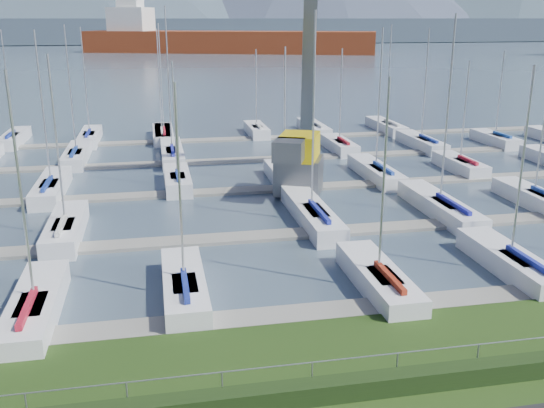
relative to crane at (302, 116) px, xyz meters
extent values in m
cube|color=#475767|center=(-4.86, 234.40, -5.73)|extent=(800.00, 540.00, 0.20)
cube|color=black|center=(-4.86, -26.00, -4.98)|extent=(80.00, 0.70, 0.70)
cylinder|color=#909398|center=(-4.86, -25.60, -4.13)|extent=(80.00, 0.04, 0.04)
cube|color=#3C4958|center=(-4.86, 304.40, 0.67)|extent=(900.00, 80.00, 12.00)
cube|color=slate|center=(-4.86, -19.60, -5.55)|extent=(90.00, 1.60, 0.25)
cube|color=#65625E|center=(-4.86, -9.60, -5.55)|extent=(90.00, 1.60, 0.25)
cube|color=slate|center=(-4.86, 0.40, -5.55)|extent=(90.00, 1.60, 0.25)
cube|color=gray|center=(-4.86, 10.40, -5.55)|extent=(90.00, 1.60, 0.25)
cube|color=slate|center=(-4.86, 20.40, -5.55)|extent=(90.00, 1.60, 0.25)
cube|color=#55575C|center=(-0.46, -1.23, -4.13)|extent=(4.18, 4.18, 2.60)
cube|color=#D8BA0C|center=(-0.46, -1.23, -2.03)|extent=(3.70, 4.13, 1.80)
cube|color=#525559|center=(1.34, 3.27, 6.97)|extent=(3.37, 11.17, 19.89)
cube|color=#575A5E|center=(-1.66, -3.23, -1.83)|extent=(2.69, 2.80, 1.40)
cube|color=maroon|center=(18.49, 189.04, -2.83)|extent=(107.32, 54.71, 10.00)
cube|color=silver|center=(-16.86, 202.29, 4.67)|extent=(18.02, 18.02, 12.00)
cube|color=silver|center=(-16.86, 202.29, 11.67)|extent=(10.30, 10.30, 4.00)
camera|label=1|loc=(-10.55, -42.59, 6.75)|focal=40.00mm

